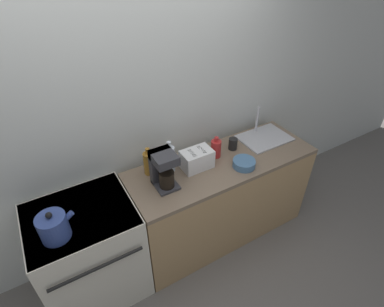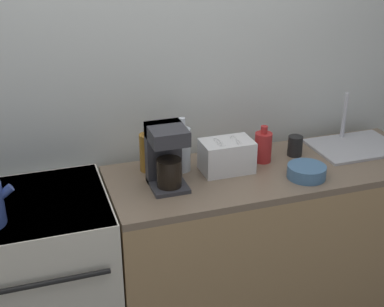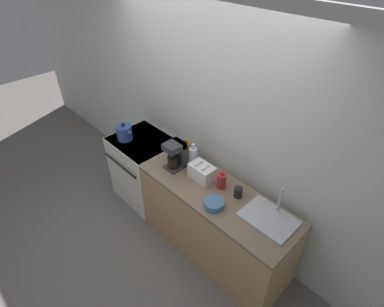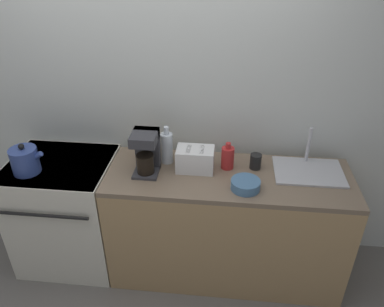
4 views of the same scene
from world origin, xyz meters
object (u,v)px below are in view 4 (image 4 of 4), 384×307
(bottle_red, at_px, (228,157))
(bottle_clear, at_px, (167,147))
(toaster, at_px, (195,159))
(bowl, at_px, (245,185))
(stove, at_px, (68,211))
(bottle_amber, at_px, (146,145))
(kettle, at_px, (25,160))
(coffee_maker, at_px, (146,151))
(cup_black, at_px, (256,161))

(bottle_red, distance_m, bottle_clear, 0.44)
(toaster, distance_m, bowl, 0.40)
(stove, distance_m, toaster, 1.12)
(bottle_amber, distance_m, bottle_red, 0.60)
(kettle, bearing_deg, bottle_clear, 13.95)
(bottle_red, xyz_separation_m, bowl, (0.12, -0.24, -0.05))
(coffee_maker, bearing_deg, kettle, -172.93)
(coffee_maker, xyz_separation_m, cup_black, (0.75, 0.11, -0.11))
(kettle, height_order, bottle_clear, bottle_clear)
(kettle, height_order, coffee_maker, coffee_maker)
(cup_black, relative_size, bowl, 0.57)
(bottle_red, height_order, bottle_clear, bottle_clear)
(stove, relative_size, bowl, 4.71)
(stove, bearing_deg, bottle_amber, 14.48)
(bowl, bearing_deg, bottle_amber, 155.60)
(stove, bearing_deg, cup_black, 3.61)
(stove, bearing_deg, bottle_red, 3.56)
(bottle_clear, height_order, bowl, bottle_clear)
(cup_black, bearing_deg, bottle_amber, 174.87)
(toaster, height_order, cup_black, toaster)
(kettle, distance_m, bottle_clear, 0.98)
(coffee_maker, distance_m, bottle_clear, 0.18)
(bottle_red, relative_size, bowl, 1.03)
(kettle, height_order, bowl, kettle)
(stove, bearing_deg, bottle_clear, 7.81)
(toaster, distance_m, bottle_amber, 0.40)
(kettle, xyz_separation_m, bottle_amber, (0.78, 0.29, 0.01))
(coffee_maker, xyz_separation_m, bottle_red, (0.55, 0.10, -0.08))
(stove, height_order, bottle_red, bottle_red)
(coffee_maker, distance_m, bowl, 0.71)
(coffee_maker, distance_m, bottle_red, 0.57)
(bottle_clear, distance_m, cup_black, 0.64)
(coffee_maker, bearing_deg, bowl, -11.83)
(bottle_red, bearing_deg, kettle, -171.63)
(bowl, bearing_deg, kettle, 178.50)
(stove, height_order, bowl, bowl)
(cup_black, height_order, bowl, cup_black)
(bottle_amber, bearing_deg, bottle_clear, -18.03)
(kettle, bearing_deg, bowl, -1.50)
(kettle, bearing_deg, bottle_red, 8.37)
(stove, bearing_deg, bowl, -7.09)
(bottle_amber, bearing_deg, coffee_maker, -76.87)
(bottle_clear, bearing_deg, coffee_maker, -131.99)
(toaster, xyz_separation_m, bottle_red, (0.22, 0.05, 0.00))
(bottle_red, height_order, bowl, bottle_red)
(cup_black, bearing_deg, toaster, -171.84)
(kettle, relative_size, coffee_maker, 0.76)
(stove, height_order, coffee_maker, coffee_maker)
(stove, xyz_separation_m, coffee_maker, (0.66, -0.02, 0.60))
(toaster, bearing_deg, coffee_maker, -170.75)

